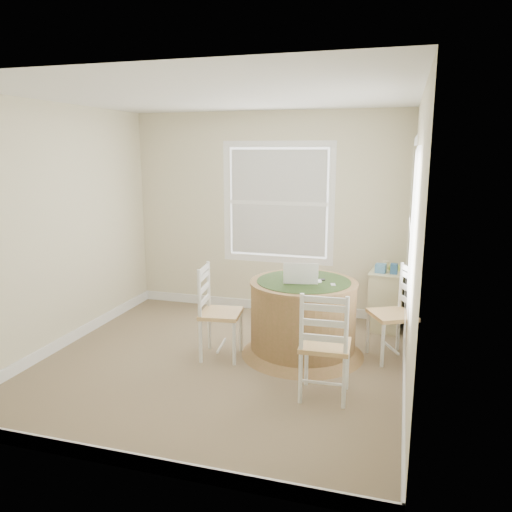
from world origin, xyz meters
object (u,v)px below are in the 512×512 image
(round_table, at_px, (303,315))
(chair_right, at_px, (392,314))
(corner_chest, at_px, (386,299))
(laptop, at_px, (301,279))
(chair_near, at_px, (325,345))
(chair_left, at_px, (221,313))

(round_table, distance_m, chair_right, 0.90)
(corner_chest, bearing_deg, laptop, -121.23)
(chair_right, distance_m, laptop, 1.00)
(laptop, bearing_deg, chair_near, 104.26)
(round_table, bearing_deg, laptop, -122.46)
(laptop, bearing_deg, chair_left, 6.75)
(chair_left, distance_m, corner_chest, 2.12)
(corner_chest, bearing_deg, round_table, -122.03)
(round_table, distance_m, laptop, 0.40)
(chair_right, xyz_separation_m, corner_chest, (-0.08, 0.92, -0.12))
(chair_left, relative_size, corner_chest, 1.34)
(round_table, height_order, chair_right, chair_right)
(chair_near, distance_m, corner_chest, 1.98)
(corner_chest, bearing_deg, chair_near, -97.76)
(chair_left, distance_m, chair_right, 1.75)
(chair_left, height_order, laptop, laptop)
(chair_left, xyz_separation_m, chair_near, (1.16, -0.55, 0.00))
(chair_near, height_order, corner_chest, chair_near)
(round_table, bearing_deg, corner_chest, 39.44)
(round_table, relative_size, chair_near, 1.36)
(round_table, relative_size, chair_right, 1.36)
(chair_left, bearing_deg, chair_near, -122.90)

